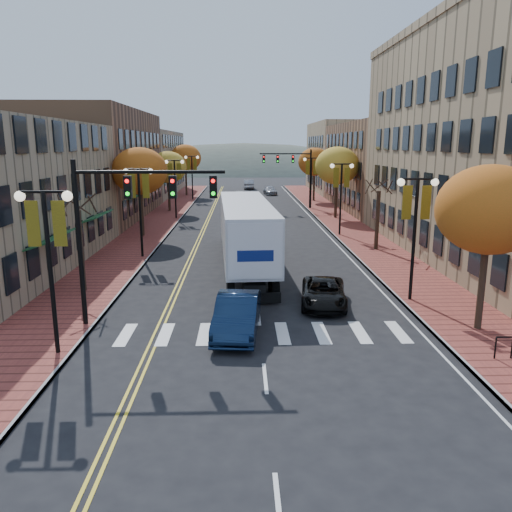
{
  "coord_description": "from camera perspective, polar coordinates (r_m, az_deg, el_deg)",
  "views": [
    {
      "loc": [
        -0.74,
        -17.22,
        7.58
      ],
      "look_at": [
        -0.05,
        6.73,
        2.2
      ],
      "focal_mm": 35.0,
      "sensor_mm": 36.0,
      "label": 1
    }
  ],
  "objects": [
    {
      "name": "traffic_mast_far",
      "position": [
        59.61,
        4.4,
        10.06
      ],
      "size": [
        6.1,
        0.34,
        7.0
      ],
      "color": "black",
      "rests_on": "ground"
    },
    {
      "name": "sidewalk_left",
      "position": [
        50.96,
        -10.99,
        3.95
      ],
      "size": [
        4.0,
        85.0,
        0.15
      ],
      "primitive_type": "cube",
      "color": "brown",
      "rests_on": "ground"
    },
    {
      "name": "black_suv",
      "position": [
        24.2,
        7.74,
        -4.17
      ],
      "size": [
        2.67,
        4.75,
        1.25
      ],
      "primitive_type": "imported",
      "rotation": [
        0.0,
        0.0,
        -0.14
      ],
      "color": "black",
      "rests_on": "ground"
    },
    {
      "name": "building_left_mid",
      "position": [
        55.69,
        -18.92,
        9.84
      ],
      "size": [
        12.0,
        24.0,
        11.0
      ],
      "primitive_type": "cube",
      "color": "brown",
      "rests_on": "ground"
    },
    {
      "name": "tree_left_d",
      "position": [
        75.7,
        -8.07,
        11.03
      ],
      "size": [
        4.61,
        4.61,
        7.42
      ],
      "color": "#382619",
      "rests_on": "sidewalk_left"
    },
    {
      "name": "tree_left_c",
      "position": [
        57.87,
        -10.01,
        9.96
      ],
      "size": [
        4.16,
        4.16,
        6.69
      ],
      "color": "#382619",
      "rests_on": "sidewalk_left"
    },
    {
      "name": "tree_right_a",
      "position": [
        21.7,
        25.13,
        4.78
      ],
      "size": [
        4.16,
        4.16,
        6.69
      ],
      "color": "#382619",
      "rests_on": "sidewalk_right"
    },
    {
      "name": "building_left_far",
      "position": [
        79.95,
        -13.61,
        10.27
      ],
      "size": [
        12.0,
        26.0,
        9.5
      ],
      "primitive_type": "cube",
      "color": "#9E8966",
      "rests_on": "ground"
    },
    {
      "name": "lamp_right_a",
      "position": [
        24.86,
        17.78,
        4.45
      ],
      "size": [
        1.96,
        0.36,
        6.05
      ],
      "color": "black",
      "rests_on": "ground"
    },
    {
      "name": "tree_right_c",
      "position": [
        52.19,
        9.25,
        10.15
      ],
      "size": [
        4.48,
        4.48,
        7.21
      ],
      "color": "#382619",
      "rests_on": "sidewalk_right"
    },
    {
      "name": "lamp_right_c",
      "position": [
        59.89,
        6.35,
        9.43
      ],
      "size": [
        1.96,
        0.36,
        6.05
      ],
      "color": "black",
      "rests_on": "ground"
    },
    {
      "name": "sidewalk_right",
      "position": [
        51.22,
        9.35,
        4.06
      ],
      "size": [
        4.0,
        85.0,
        0.15
      ],
      "primitive_type": "cube",
      "color": "brown",
      "rests_on": "ground"
    },
    {
      "name": "tree_left_b",
      "position": [
        42.1,
        -13.14,
        9.42
      ],
      "size": [
        4.48,
        4.48,
        7.21
      ],
      "color": "#382619",
      "rests_on": "sidewalk_left"
    },
    {
      "name": "lamp_right_b",
      "position": [
        42.17,
        9.72,
        8.0
      ],
      "size": [
        1.96,
        0.36,
        6.05
      ],
      "color": "black",
      "rests_on": "ground"
    },
    {
      "name": "tree_left_a",
      "position": [
        27.07,
        -19.38,
        0.57
      ],
      "size": [
        0.28,
        0.28,
        4.2
      ],
      "color": "#382619",
      "rests_on": "sidewalk_left"
    },
    {
      "name": "car_far_silver",
      "position": [
        77.38,
        1.62,
        7.49
      ],
      "size": [
        2.12,
        4.42,
        1.24
      ],
      "primitive_type": "imported",
      "rotation": [
        0.0,
        0.0,
        0.09
      ],
      "color": "#94949B",
      "rests_on": "ground"
    },
    {
      "name": "semi_truck",
      "position": [
        31.18,
        -1.32,
        3.22
      ],
      "size": [
        3.61,
        17.05,
        4.23
      ],
      "rotation": [
        0.0,
        0.0,
        0.05
      ],
      "color": "black",
      "rests_on": "ground"
    },
    {
      "name": "lamp_left_a",
      "position": [
        18.79,
        -22.71,
        1.59
      ],
      "size": [
        1.96,
        0.36,
        6.05
      ],
      "color": "black",
      "rests_on": "ground"
    },
    {
      "name": "car_far_white",
      "position": [
        67.55,
        -1.89,
        6.84
      ],
      "size": [
        1.79,
        4.41,
        1.5
      ],
      "primitive_type": "imported",
      "rotation": [
        0.0,
        0.0,
        0.01
      ],
      "color": "silver",
      "rests_on": "ground"
    },
    {
      "name": "traffic_mast_near",
      "position": [
        20.94,
        -14.76,
        4.95
      ],
      "size": [
        6.1,
        0.35,
        7.0
      ],
      "color": "black",
      "rests_on": "ground"
    },
    {
      "name": "lamp_left_d",
      "position": [
        69.63,
        -7.33,
        9.84
      ],
      "size": [
        1.96,
        0.36,
        6.05
      ],
      "color": "black",
      "rests_on": "ground"
    },
    {
      "name": "lamp_left_b",
      "position": [
        34.06,
        -13.18,
        6.79
      ],
      "size": [
        1.96,
        0.36,
        6.05
      ],
      "color": "black",
      "rests_on": "ground"
    },
    {
      "name": "car_far_oncoming",
      "position": [
        87.42,
        -0.84,
        8.2
      ],
      "size": [
        1.8,
        4.87,
        1.59
      ],
      "primitive_type": "imported",
      "rotation": [
        0.0,
        0.0,
        3.17
      ],
      "color": "#A2A3A9",
      "rests_on": "ground"
    },
    {
      "name": "building_right_mid",
      "position": [
        62.33,
        16.58,
        9.76
      ],
      "size": [
        15.0,
        24.0,
        10.0
      ],
      "primitive_type": "cube",
      "color": "brown",
      "rests_on": "ground"
    },
    {
      "name": "tree_right_d",
      "position": [
        67.97,
        6.7,
        10.63
      ],
      "size": [
        4.35,
        4.35,
        7.0
      ],
      "color": "#382619",
      "rests_on": "sidewalk_right"
    },
    {
      "name": "navy_sedan",
      "position": [
        20.48,
        -2.16,
        -6.7
      ],
      "size": [
        2.09,
        4.95,
        1.59
      ],
      "primitive_type": "imported",
      "rotation": [
        0.0,
        0.0,
        -0.09
      ],
      "color": "#0E1D38",
      "rests_on": "ground"
    },
    {
      "name": "lamp_left_c",
      "position": [
        51.77,
        -9.26,
        8.85
      ],
      "size": [
        1.96,
        0.36,
        6.05
      ],
      "color": "black",
      "rests_on": "ground"
    },
    {
      "name": "tree_right_b",
      "position": [
        36.93,
        13.69,
        3.99
      ],
      "size": [
        0.28,
        0.28,
        4.2
      ],
      "color": "#382619",
      "rests_on": "sidewalk_right"
    },
    {
      "name": "ground",
      "position": [
        18.83,
        0.76,
        -11.08
      ],
      "size": [
        200.0,
        200.0,
        0.0
      ],
      "primitive_type": "plane",
      "color": "black",
      "rests_on": "ground"
    },
    {
      "name": "building_right_far",
      "position": [
        83.5,
        11.89,
        10.96
      ],
      "size": [
        15.0,
        20.0,
        11.0
      ],
      "primitive_type": "cube",
      "color": "#9E8966",
      "rests_on": "ground"
    }
  ]
}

